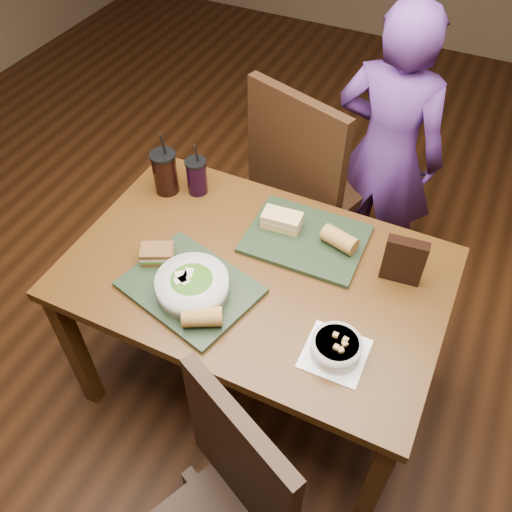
# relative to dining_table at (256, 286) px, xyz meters

# --- Properties ---
(ground) EXTENTS (6.00, 6.00, 0.00)m
(ground) POSITION_rel_dining_table_xyz_m (0.00, 0.00, -0.66)
(ground) COLOR #381C0B
(ground) RESTS_ON ground
(dining_table) EXTENTS (1.30, 0.85, 0.75)m
(dining_table) POSITION_rel_dining_table_xyz_m (0.00, 0.00, 0.00)
(dining_table) COLOR #492A0E
(dining_table) RESTS_ON ground
(chair_far) EXTENTS (0.61, 0.62, 1.11)m
(chair_far) POSITION_rel_dining_table_xyz_m (-0.08, 0.66, -0.04)
(chair_far) COLOR black
(chair_far) RESTS_ON ground
(diner) EXTENTS (0.53, 0.37, 1.39)m
(diner) POSITION_rel_dining_table_xyz_m (0.21, 0.91, 0.04)
(diner) COLOR #552B77
(diner) RESTS_ON ground
(tray_near) EXTENTS (0.49, 0.42, 0.02)m
(tray_near) POSITION_rel_dining_table_xyz_m (-0.16, -0.17, 0.10)
(tray_near) COLOR black
(tray_near) RESTS_ON dining_table
(tray_far) EXTENTS (0.43, 0.33, 0.02)m
(tray_far) POSITION_rel_dining_table_xyz_m (0.10, 0.21, 0.10)
(tray_far) COLOR black
(tray_far) RESTS_ON dining_table
(salad_bowl) EXTENTS (0.24, 0.24, 0.08)m
(salad_bowl) POSITION_rel_dining_table_xyz_m (-0.14, -0.19, 0.15)
(salad_bowl) COLOR silver
(salad_bowl) RESTS_ON tray_near
(soup_bowl) EXTENTS (0.19, 0.19, 0.08)m
(soup_bowl) POSITION_rel_dining_table_xyz_m (0.36, -0.20, 0.13)
(soup_bowl) COLOR white
(soup_bowl) RESTS_ON dining_table
(sandwich_near) EXTENTS (0.13, 0.12, 0.05)m
(sandwich_near) POSITION_rel_dining_table_xyz_m (-0.32, -0.12, 0.13)
(sandwich_near) COLOR #593819
(sandwich_near) RESTS_ON tray_near
(sandwich_far) EXTENTS (0.15, 0.09, 0.06)m
(sandwich_far) POSITION_rel_dining_table_xyz_m (-0.00, 0.22, 0.14)
(sandwich_far) COLOR tan
(sandwich_far) RESTS_ON tray_far
(baguette_near) EXTENTS (0.14, 0.11, 0.06)m
(baguette_near) POSITION_rel_dining_table_xyz_m (-0.05, -0.29, 0.14)
(baguette_near) COLOR #AD7533
(baguette_near) RESTS_ON tray_near
(baguette_far) EXTENTS (0.14, 0.09, 0.06)m
(baguette_far) POSITION_rel_dining_table_xyz_m (0.22, 0.22, 0.14)
(baguette_far) COLOR #AD7533
(baguette_far) RESTS_ON tray_far
(cup_cola) EXTENTS (0.10, 0.10, 0.27)m
(cup_cola) POSITION_rel_dining_table_xyz_m (-0.50, 0.23, 0.18)
(cup_cola) COLOR black
(cup_cola) RESTS_ON dining_table
(cup_berry) EXTENTS (0.08, 0.08, 0.23)m
(cup_berry) POSITION_rel_dining_table_xyz_m (-0.39, 0.28, 0.17)
(cup_berry) COLOR black
(cup_berry) RESTS_ON dining_table
(chip_bag) EXTENTS (0.14, 0.06, 0.18)m
(chip_bag) POSITION_rel_dining_table_xyz_m (0.46, 0.18, 0.18)
(chip_bag) COLOR black
(chip_bag) RESTS_ON dining_table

